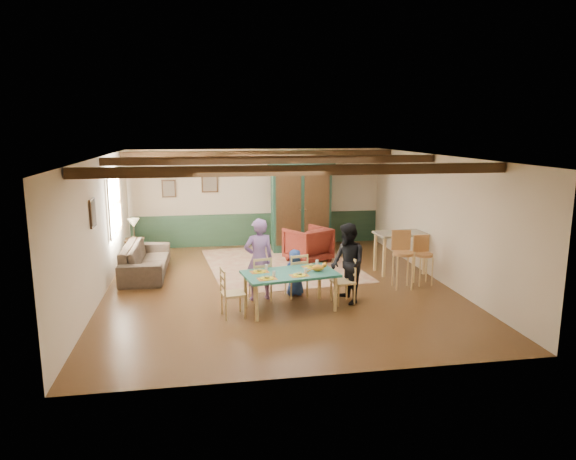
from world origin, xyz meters
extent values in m
plane|color=#472A14|center=(0.00, 0.00, 0.00)|extent=(8.00, 8.00, 0.00)
cube|color=beige|center=(0.00, 4.00, 1.35)|extent=(7.00, 0.02, 2.70)
cube|color=beige|center=(-3.50, 0.00, 1.35)|extent=(0.02, 8.00, 2.70)
cube|color=beige|center=(3.50, 0.00, 1.35)|extent=(0.02, 8.00, 2.70)
cube|color=beige|center=(0.00, 0.00, 2.70)|extent=(7.00, 8.00, 0.02)
cube|color=#1B3221|center=(0.00, 3.98, 0.45)|extent=(6.95, 0.03, 0.90)
cube|color=black|center=(0.00, -2.30, 2.61)|extent=(6.95, 0.16, 0.16)
cube|color=black|center=(0.00, 0.40, 2.61)|extent=(6.95, 0.16, 0.16)
cube|color=black|center=(0.00, 3.00, 2.61)|extent=(6.95, 0.16, 0.16)
imported|color=#805C9E|center=(-0.48, -0.74, 0.80)|extent=(0.64, 0.48, 1.59)
imported|color=black|center=(1.14, -1.20, 0.76)|extent=(0.70, 0.83, 1.52)
imported|color=navy|center=(0.24, -0.61, 0.46)|extent=(0.50, 0.37, 0.93)
cube|color=beige|center=(0.31, 1.70, 0.01)|extent=(3.77, 4.33, 0.01)
cube|color=black|center=(1.07, 3.12, 1.21)|extent=(1.72, 0.72, 2.41)
imported|color=#44100D|center=(1.02, 1.89, 0.44)|extent=(1.28, 1.29, 0.87)
imported|color=#372C22|center=(-2.82, 1.43, 0.34)|extent=(0.95, 2.37, 0.69)
camera|label=1|loc=(-1.50, -10.20, 3.25)|focal=32.00mm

